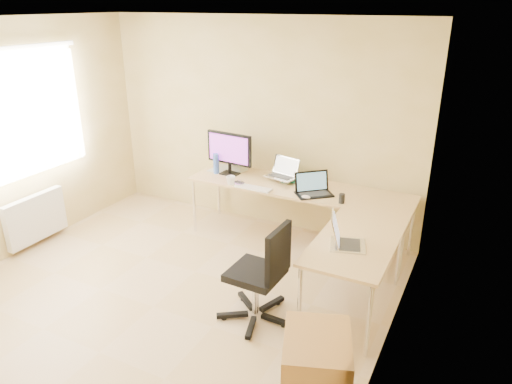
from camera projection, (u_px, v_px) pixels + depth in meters
The scene contains 24 objects.
floor at pixel (154, 307), 4.58m from camera, with size 4.50×4.50×0.00m, color tan.
ceiling at pixel (126, 21), 3.61m from camera, with size 4.50×4.50×0.00m, color white.
wall_back at pixel (258, 125), 5.95m from camera, with size 4.50×4.50×0.00m, color tan.
wall_right at pixel (387, 230), 3.21m from camera, with size 4.50×4.50×0.00m, color tan.
desk_main at pixel (297, 215), 5.67m from camera, with size 2.65×0.70×0.73m, color tan.
desk_return at pixel (354, 275), 4.43m from camera, with size 0.70×1.30×0.73m, color tan.
monitor at pixel (229, 154), 5.83m from camera, with size 0.62×0.20×0.53m, color black.
book_stack at pixel (292, 177), 5.76m from camera, with size 0.21×0.29×0.05m, color #146E55.
laptop_center at pixel (282, 168), 5.64m from camera, with size 0.36×0.27×0.23m, color silver.
laptop_black at pixel (315, 184), 5.25m from camera, with size 0.39×0.29×0.25m, color black.
keyboard at pixel (253, 188), 5.47m from camera, with size 0.44×0.12×0.02m, color silver.
mouse at pixel (306, 197), 5.19m from camera, with size 0.10×0.07×0.04m, color white.
mug at pixel (231, 180), 5.58m from camera, with size 0.11×0.11×0.10m, color white.
cd_stack at pixel (239, 184), 5.57m from camera, with size 0.14×0.14×0.03m, color white.
water_bottle at pixel (216, 163), 5.92m from camera, with size 0.07×0.07×0.26m, color #3457AD.
papers at pixel (221, 169), 6.11m from camera, with size 0.23×0.32×0.01m, color silver.
white_box at pixel (239, 167), 6.06m from camera, with size 0.19×0.14×0.07m, color beige.
desk_fan at pixel (235, 159), 6.04m from camera, with size 0.23×0.23×0.29m, color white.
black_cup at pixel (342, 199), 5.06m from camera, with size 0.06×0.06×0.11m, color black.
laptop_return at pixel (349, 234), 4.14m from camera, with size 0.28×0.36×0.24m, color silver.
office_chair at pixel (255, 270), 4.25m from camera, with size 0.59×0.59×0.98m, color black.
cabinet at pixel (315, 383), 3.18m from camera, with size 0.43×0.53×0.74m, color #A65D3F.
radiator at pixel (36, 218), 5.63m from camera, with size 0.09×0.80×0.55m, color white.
window at pixel (15, 118), 5.19m from camera, with size 0.10×1.80×1.40m, color white.
Camera 1 is at (2.62, -2.97, 2.74)m, focal length 33.34 mm.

